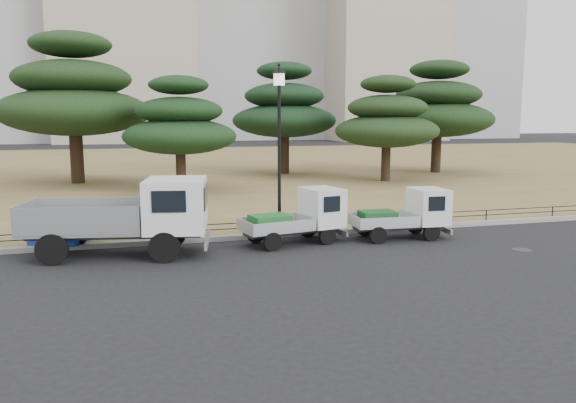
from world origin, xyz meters
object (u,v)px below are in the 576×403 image
object	(u,v)px
truck_large	(129,213)
street_lamp	(279,121)
truck_kei_front	(300,216)
truck_kei_rear	(406,214)
tarp_pile	(61,229)

from	to	relation	value
truck_large	street_lamp	xyz separation A→B (m)	(4.93, 1.53, 2.63)
truck_kei_front	truck_kei_rear	bearing A→B (deg)	-16.01
truck_kei_front	street_lamp	xyz separation A→B (m)	(-0.34, 1.28, 3.01)
truck_kei_rear	street_lamp	size ratio (longest dim) A/B	0.58
truck_large	truck_kei_rear	xyz separation A→B (m)	(8.89, -0.04, -0.42)
truck_kei_rear	truck_large	bearing A→B (deg)	-177.04
street_lamp	tarp_pile	size ratio (longest dim) A/B	2.93
truck_kei_front	street_lamp	world-z (taller)	street_lamp
street_lamp	tarp_pile	bearing A→B (deg)	178.66
tarp_pile	street_lamp	bearing A→B (deg)	-1.34
truck_kei_front	tarp_pile	distance (m)	7.46
truck_kei_front	truck_kei_rear	xyz separation A→B (m)	(3.61, -0.30, -0.04)
street_lamp	tarp_pile	distance (m)	7.72
truck_large	tarp_pile	bearing A→B (deg)	150.81
truck_kei_rear	tarp_pile	distance (m)	11.07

